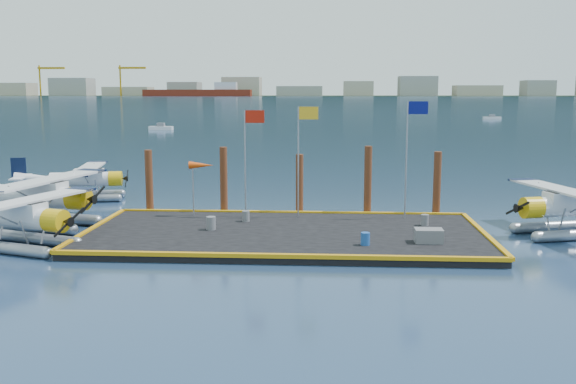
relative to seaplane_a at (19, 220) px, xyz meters
name	(u,v)px	position (x,y,z in m)	size (l,w,h in m)	color
ground	(285,239)	(12.51, 2.89, -1.38)	(4000.00, 4000.00, 0.00)	#19304D
dock	(285,235)	(12.51, 2.89, -1.18)	(20.00, 10.00, 0.40)	black
dock_bumpers	(285,229)	(12.51, 2.89, -0.89)	(20.25, 10.25, 0.18)	#C1850B
far_backdrop	(417,90)	(252.42, 1740.41, 8.07)	(3050.00, 2050.00, 810.00)	black
seaplane_a	(19,220)	(0.00, 0.00, 0.00)	(8.27, 8.83, 3.16)	gray
seaplane_b	(38,200)	(-1.18, 4.71, 0.18)	(9.31, 10.12, 3.58)	gray
seaplane_c	(84,181)	(-2.09, 13.68, -0.07)	(7.79, 8.49, 3.00)	gray
seaplane_d	(571,209)	(27.29, 4.47, 0.03)	(8.42, 9.09, 3.23)	gray
drum_0	(211,223)	(8.69, 2.95, -0.64)	(0.49, 0.49, 0.68)	slate
drum_1	(365,239)	(16.43, 0.11, -0.68)	(0.42, 0.42, 0.59)	#1B4995
drum_4	(425,220)	(19.83, 4.71, -0.68)	(0.42, 0.42, 0.59)	slate
drum_5	(246,216)	(10.21, 5.19, -0.69)	(0.41, 0.41, 0.58)	slate
crate	(429,236)	(19.44, 0.81, -0.65)	(1.30, 0.87, 0.65)	slate
flagpole_red	(249,146)	(10.21, 6.69, 3.02)	(1.14, 0.08, 6.00)	gray
flagpole_yellow	(302,144)	(13.21, 6.69, 3.13)	(1.14, 0.08, 6.20)	gray
flagpole_blue	(410,142)	(19.20, 6.69, 3.31)	(1.14, 0.08, 6.50)	gray
windsock	(201,166)	(7.48, 6.69, 1.85)	(1.40, 0.44, 3.12)	gray
piling_0	(149,183)	(4.01, 8.29, 0.62)	(0.44, 0.44, 4.00)	#4E2716
piling_1	(224,182)	(8.51, 8.29, 0.72)	(0.44, 0.44, 4.20)	#4E2716
piling_2	(300,186)	(13.01, 8.29, 0.52)	(0.44, 0.44, 3.80)	#4E2716
piling_3	(368,183)	(17.01, 8.29, 0.77)	(0.44, 0.44, 4.30)	#4E2716
piling_4	(437,186)	(21.01, 8.29, 0.62)	(0.44, 0.44, 4.00)	#4E2716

